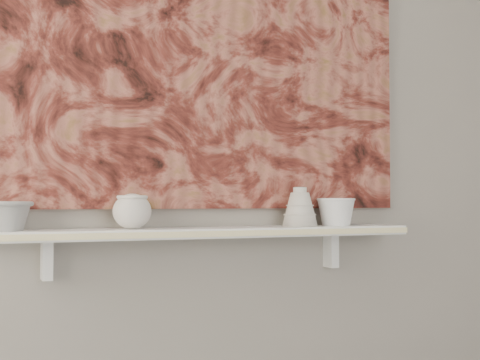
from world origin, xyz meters
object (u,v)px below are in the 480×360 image
bowl_grey (6,216)px  bell_vessel (300,207)px  painting (200,43)px  bowl_white (336,212)px  cup_cream (132,211)px  shelf (209,233)px

bowl_grey → bell_vessel: bell_vessel is taller
bell_vessel → painting: bearing=166.3°
bell_vessel → bowl_white: 0.14m
cup_cream → bowl_white: bearing=0.0°
shelf → bell_vessel: bell_vessel is taller
shelf → cup_cream: bearing=180.0°
bowl_grey → bowl_white: 1.08m
painting → bowl_grey: bearing=-172.5°
bell_vessel → bowl_white: size_ratio=0.99×
shelf → painting: painting is taller
shelf → painting: (0.00, 0.08, 0.62)m
painting → bowl_white: (0.47, -0.08, -0.56)m
bowl_grey → cup_cream: 0.36m
painting → bowl_white: size_ratio=11.21×
bowl_grey → bowl_white: size_ratio=1.14×
shelf → cup_cream: 0.26m
shelf → bowl_grey: (-0.61, 0.00, 0.06)m
shelf → bowl_grey: size_ratio=9.20×
bell_vessel → bowl_white: bearing=0.0°
cup_cream → painting: bearing=18.0°
bowl_white → cup_cream: bearing=180.0°
bowl_grey → cup_cream: (0.36, 0.00, 0.01)m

